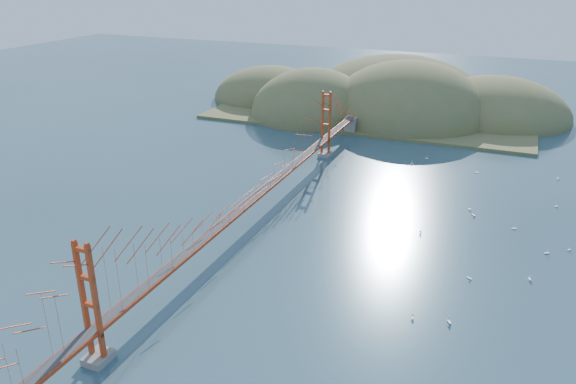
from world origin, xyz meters
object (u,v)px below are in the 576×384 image
at_px(sailboat_2, 469,277).
at_px(sailboat_0, 413,317).
at_px(bridge, 250,174).
at_px(sailboat_1, 470,209).

bearing_deg(sailboat_2, sailboat_0, -113.65).
distance_m(sailboat_2, sailboat_0, 10.68).
bearing_deg(bridge, sailboat_1, 30.69).
xyz_separation_m(bridge, sailboat_1, (26.34, 15.64, -6.86)).
distance_m(bridge, sailboat_2, 29.33).
height_order(bridge, sailboat_1, bridge).
bearing_deg(sailboat_2, sailboat_1, 95.83).
bearing_deg(sailboat_0, bridge, 150.98).
bearing_deg(sailboat_2, bridge, 172.87).
relative_size(sailboat_1, sailboat_2, 0.99).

